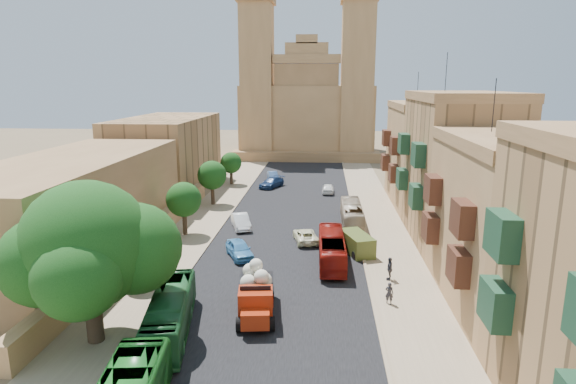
# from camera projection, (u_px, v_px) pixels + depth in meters

# --- Properties ---
(road_surface) EXTENTS (14.00, 140.00, 0.01)m
(road_surface) POSITION_uv_depth(u_px,v_px,m) (291.00, 220.00, 52.48)
(road_surface) COLOR black
(road_surface) RESTS_ON ground
(sidewalk_east) EXTENTS (5.00, 140.00, 0.01)m
(sidewalk_east) POSITION_uv_depth(u_px,v_px,m) (379.00, 221.00, 51.78)
(sidewalk_east) COLOR #937D60
(sidewalk_east) RESTS_ON ground
(sidewalk_west) EXTENTS (5.00, 140.00, 0.01)m
(sidewalk_west) POSITION_uv_depth(u_px,v_px,m) (205.00, 218.00, 53.17)
(sidewalk_west) COLOR #937D60
(sidewalk_west) RESTS_ON ground
(kerb_east) EXTENTS (0.25, 140.00, 0.12)m
(kerb_east) POSITION_uv_depth(u_px,v_px,m) (355.00, 220.00, 51.95)
(kerb_east) COLOR #937D60
(kerb_east) RESTS_ON ground
(kerb_west) EXTENTS (0.25, 140.00, 0.12)m
(kerb_west) POSITION_uv_depth(u_px,v_px,m) (227.00, 218.00, 52.98)
(kerb_west) COLOR #937D60
(kerb_west) RESTS_ON ground
(townhouse_b) EXTENTS (9.00, 14.00, 14.90)m
(townhouse_b) POSITION_uv_depth(u_px,v_px,m) (513.00, 222.00, 31.58)
(townhouse_b) COLOR #9E7347
(townhouse_b) RESTS_ON ground
(townhouse_c) EXTENTS (9.00, 14.00, 17.40)m
(townhouse_c) POSITION_uv_depth(u_px,v_px,m) (457.00, 167.00, 44.91)
(townhouse_c) COLOR #A87B4C
(townhouse_c) RESTS_ON ground
(townhouse_d) EXTENTS (9.00, 14.00, 15.90)m
(townhouse_d) POSITION_uv_depth(u_px,v_px,m) (426.00, 153.00, 58.69)
(townhouse_d) COLOR #9E7347
(townhouse_d) RESTS_ON ground
(west_wall) EXTENTS (1.00, 40.00, 1.80)m
(west_wall) POSITION_uv_depth(u_px,v_px,m) (145.00, 238.00, 43.47)
(west_wall) COLOR #9E7347
(west_wall) RESTS_ON ground
(west_building_low) EXTENTS (10.00, 28.00, 8.40)m
(west_building_low) POSITION_uv_depth(u_px,v_px,m) (72.00, 207.00, 41.20)
(west_building_low) COLOR olive
(west_building_low) RESTS_ON ground
(west_building_mid) EXTENTS (10.00, 22.00, 10.00)m
(west_building_mid) POSITION_uv_depth(u_px,v_px,m) (168.00, 154.00, 66.30)
(west_building_mid) COLOR #A87B4C
(west_building_mid) RESTS_ON ground
(church) EXTENTS (28.00, 22.50, 36.30)m
(church) POSITION_uv_depth(u_px,v_px,m) (307.00, 108.00, 97.62)
(church) COLOR #9E7347
(church) RESTS_ON ground
(ficus_tree) EXTENTS (9.45, 8.70, 9.45)m
(ficus_tree) POSITION_uv_depth(u_px,v_px,m) (89.00, 249.00, 26.66)
(ficus_tree) COLOR #39291C
(ficus_tree) RESTS_ON ground
(street_tree_a) EXTENTS (2.73, 2.73, 4.19)m
(street_tree_a) POSITION_uv_depth(u_px,v_px,m) (137.00, 248.00, 35.09)
(street_tree_a) COLOR #39291C
(street_tree_a) RESTS_ON ground
(street_tree_b) EXTENTS (3.41, 3.41, 5.25)m
(street_tree_b) POSITION_uv_depth(u_px,v_px,m) (184.00, 200.00, 46.60)
(street_tree_b) COLOR #39291C
(street_tree_b) RESTS_ON ground
(street_tree_c) EXTENTS (3.52, 3.52, 5.41)m
(street_tree_c) POSITION_uv_depth(u_px,v_px,m) (212.00, 175.00, 58.24)
(street_tree_c) COLOR #39291C
(street_tree_c) RESTS_ON ground
(street_tree_d) EXTENTS (3.08, 3.08, 4.74)m
(street_tree_d) POSITION_uv_depth(u_px,v_px,m) (231.00, 163.00, 70.01)
(street_tree_d) COLOR #39291C
(street_tree_d) RESTS_ON ground
(red_truck) EXTENTS (2.94, 6.09, 3.43)m
(red_truck) POSITION_uv_depth(u_px,v_px,m) (256.00, 292.00, 30.77)
(red_truck) COLOR #A4270C
(red_truck) RESTS_ON ground
(olive_pickup) EXTENTS (3.09, 4.53, 1.72)m
(olive_pickup) POSITION_uv_depth(u_px,v_px,m) (357.00, 244.00, 42.09)
(olive_pickup) COLOR #485821
(olive_pickup) RESTS_ON ground
(bus_green_north) EXTENTS (3.65, 9.37, 2.55)m
(bus_green_north) POSITION_uv_depth(u_px,v_px,m) (170.00, 313.00, 28.43)
(bus_green_north) COLOR #1E5D2C
(bus_green_north) RESTS_ON ground
(bus_red_east) EXTENTS (2.21, 8.77, 2.43)m
(bus_red_east) POSITION_uv_depth(u_px,v_px,m) (332.00, 249.00, 39.63)
(bus_red_east) COLOR maroon
(bus_red_east) RESTS_ON ground
(bus_cream_east) EXTENTS (2.07, 8.64, 2.40)m
(bus_cream_east) POSITION_uv_depth(u_px,v_px,m) (352.00, 214.00, 50.11)
(bus_cream_east) COLOR #B9A68D
(bus_cream_east) RESTS_ON ground
(car_blue_a) EXTENTS (3.32, 4.55, 1.44)m
(car_blue_a) POSITION_uv_depth(u_px,v_px,m) (239.00, 249.00, 41.01)
(car_blue_a) COLOR #4591CA
(car_blue_a) RESTS_ON ground
(car_white_a) EXTENTS (2.84, 4.64, 1.44)m
(car_white_a) POSITION_uv_depth(u_px,v_px,m) (241.00, 221.00, 49.23)
(car_white_a) COLOR white
(car_white_a) RESTS_ON ground
(car_cream) EXTENTS (2.81, 4.61, 1.20)m
(car_cream) POSITION_uv_depth(u_px,v_px,m) (305.00, 236.00, 45.04)
(car_cream) COLOR #F4F1C4
(car_cream) RESTS_ON ground
(car_dkblue) EXTENTS (3.75, 5.15, 1.39)m
(car_dkblue) POSITION_uv_depth(u_px,v_px,m) (272.00, 183.00, 68.44)
(car_dkblue) COLOR navy
(car_dkblue) RESTS_ON ground
(car_white_b) EXTENTS (1.61, 3.84, 1.30)m
(car_white_b) POSITION_uv_depth(u_px,v_px,m) (328.00, 188.00, 64.87)
(car_white_b) COLOR white
(car_white_b) RESTS_ON ground
(car_blue_b) EXTENTS (2.26, 4.07, 1.27)m
(car_blue_b) POSITION_uv_depth(u_px,v_px,m) (273.00, 176.00, 73.78)
(car_blue_b) COLOR #40659C
(car_blue_b) RESTS_ON ground
(pedestrian_a) EXTENTS (0.64, 0.52, 1.52)m
(pedestrian_a) POSITION_uv_depth(u_px,v_px,m) (389.00, 293.00, 32.37)
(pedestrian_a) COLOR #2A292D
(pedestrian_a) RESTS_ON ground
(pedestrian_c) EXTENTS (0.57, 1.10, 1.80)m
(pedestrian_c) POSITION_uv_depth(u_px,v_px,m) (390.00, 269.00, 36.25)
(pedestrian_c) COLOR #333339
(pedestrian_c) RESTS_ON ground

